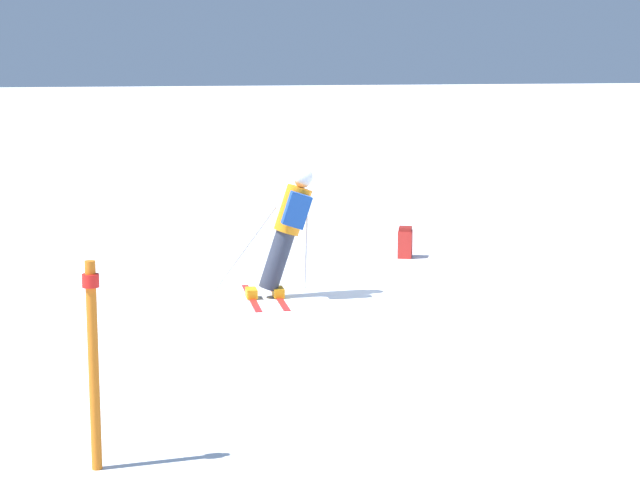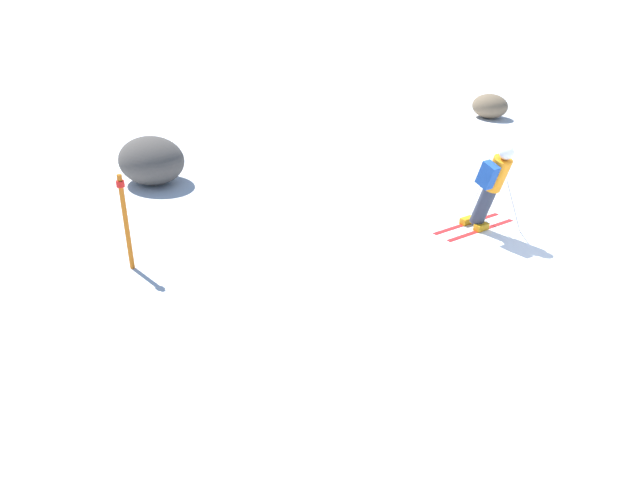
# 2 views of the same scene
# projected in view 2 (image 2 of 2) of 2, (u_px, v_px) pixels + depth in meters

# --- Properties ---
(ground_plane) EXTENTS (300.00, 300.00, 0.00)m
(ground_plane) POSITION_uv_depth(u_px,v_px,m) (526.00, 245.00, 11.07)
(ground_plane) COLOR white
(skier) EXTENTS (1.27, 1.75, 1.77)m
(skier) POSITION_uv_depth(u_px,v_px,m) (492.00, 184.00, 11.08)
(skier) COLOR red
(skier) RESTS_ON ground
(exposed_boulder_0) EXTENTS (1.60, 1.36, 1.04)m
(exposed_boulder_0) POSITION_uv_depth(u_px,v_px,m) (151.00, 160.00, 13.71)
(exposed_boulder_0) COLOR #4C4742
(exposed_boulder_0) RESTS_ON ground
(exposed_boulder_1) EXTENTS (1.11, 0.94, 0.72)m
(exposed_boulder_1) POSITION_uv_depth(u_px,v_px,m) (490.00, 106.00, 18.97)
(exposed_boulder_1) COLOR #7A664C
(exposed_boulder_1) RESTS_ON ground
(trail_marker) EXTENTS (0.13, 0.13, 1.63)m
(trail_marker) POSITION_uv_depth(u_px,v_px,m) (125.00, 218.00, 9.88)
(trail_marker) COLOR orange
(trail_marker) RESTS_ON ground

